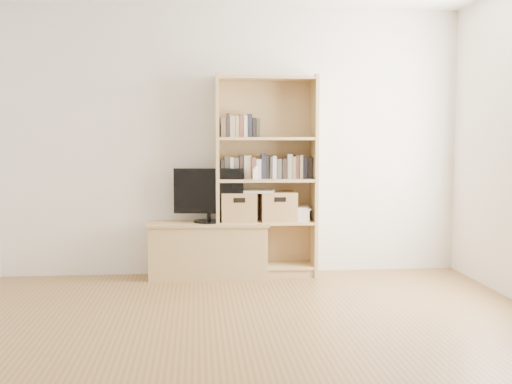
{
  "coord_description": "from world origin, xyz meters",
  "views": [
    {
      "loc": [
        -0.36,
        -3.8,
        1.36
      ],
      "look_at": [
        0.17,
        1.9,
        0.86
      ],
      "focal_mm": 45.0,
      "sensor_mm": 36.0,
      "label": 1
    }
  ],
  "objects": [
    {
      "name": "floor",
      "position": [
        0.0,
        0.0,
        0.0
      ],
      "size": [
        4.5,
        5.0,
        0.01
      ],
      "primitive_type": "cube",
      "color": "brown",
      "rests_on": "ground"
    },
    {
      "name": "tv_stand",
      "position": [
        -0.25,
        2.29,
        0.26
      ],
      "size": [
        1.14,
        0.49,
        0.51
      ],
      "primitive_type": "cube",
      "rotation": [
        0.0,
        0.0,
        -0.07
      ],
      "color": "tan",
      "rests_on": "floor"
    },
    {
      "name": "baby_monitor",
      "position": [
        0.2,
        2.22,
        1.0
      ],
      "size": [
        0.05,
        0.03,
        0.1
      ],
      "primitive_type": "cube",
      "rotation": [
        0.0,
        0.0,
        -0.01
      ],
      "color": "white",
      "rests_on": "bookshelf"
    },
    {
      "name": "bookshelf",
      "position": [
        0.31,
        2.33,
        0.97
      ],
      "size": [
        0.98,
        0.36,
        1.94
      ],
      "primitive_type": "cube",
      "rotation": [
        0.0,
        0.0,
        -0.02
      ],
      "color": "tan",
      "rests_on": "floor"
    },
    {
      "name": "laptop",
      "position": [
        0.22,
        2.31,
        0.83
      ],
      "size": [
        0.36,
        0.28,
        0.03
      ],
      "primitive_type": "cube",
      "rotation": [
        0.0,
        0.0,
        -0.22
      ],
      "color": "silver",
      "rests_on": "basket_left"
    },
    {
      "name": "books_row_mid",
      "position": [
        0.31,
        2.35,
        1.06
      ],
      "size": [
        0.84,
        0.18,
        0.23
      ],
      "primitive_type": "cube",
      "rotation": [
        0.0,
        0.0,
        0.02
      ],
      "color": "black",
      "rests_on": "bookshelf"
    },
    {
      "name": "basket_right",
      "position": [
        0.43,
        2.32,
        0.68
      ],
      "size": [
        0.34,
        0.28,
        0.28
      ],
      "primitive_type": "cube",
      "rotation": [
        0.0,
        0.0,
        0.01
      ],
      "color": "olive",
      "rests_on": "bookshelf"
    },
    {
      "name": "basket_left",
      "position": [
        0.05,
        2.33,
        0.68
      ],
      "size": [
        0.35,
        0.3,
        0.28
      ],
      "primitive_type": "cube",
      "rotation": [
        0.0,
        0.0,
        -0.06
      ],
      "color": "olive",
      "rests_on": "bookshelf"
    },
    {
      "name": "television",
      "position": [
        -0.25,
        2.29,
        0.79
      ],
      "size": [
        0.67,
        0.15,
        0.52
      ],
      "primitive_type": "cube",
      "rotation": [
        0.0,
        0.0,
        -0.14
      ],
      "color": "black",
      "rests_on": "tv_stand"
    },
    {
      "name": "front_wall",
      "position": [
        0.0,
        -2.5,
        1.3
      ],
      "size": [
        4.5,
        0.02,
        2.6
      ],
      "primitive_type": "cube",
      "color": "silver",
      "rests_on": "floor"
    },
    {
      "name": "back_wall",
      "position": [
        0.0,
        2.5,
        1.3
      ],
      "size": [
        4.5,
        0.02,
        2.6
      ],
      "primitive_type": "cube",
      "color": "silver",
      "rests_on": "floor"
    },
    {
      "name": "books_row_upper",
      "position": [
        0.09,
        2.35,
        1.44
      ],
      "size": [
        0.37,
        0.15,
        0.19
      ],
      "primitive_type": "cube",
      "rotation": [
        0.0,
        0.0,
        -0.04
      ],
      "color": "black",
      "rests_on": "bookshelf"
    },
    {
      "name": "magazine_stack",
      "position": [
        0.64,
        2.32,
        0.6
      ],
      "size": [
        0.2,
        0.26,
        0.11
      ],
      "primitive_type": "cube",
      "rotation": [
        0.0,
        0.0,
        -0.14
      ],
      "color": "silver",
      "rests_on": "bookshelf"
    }
  ]
}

